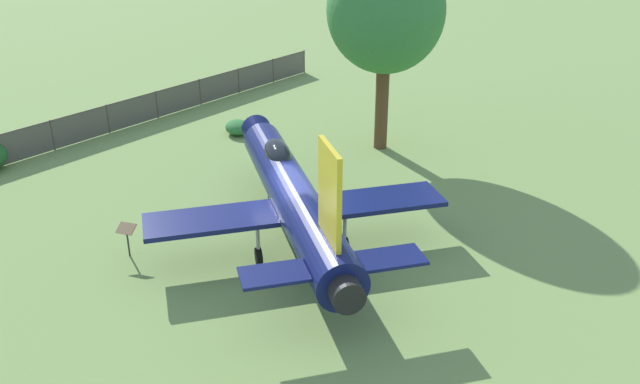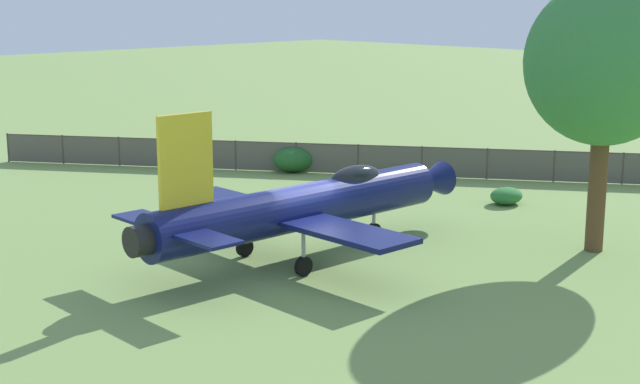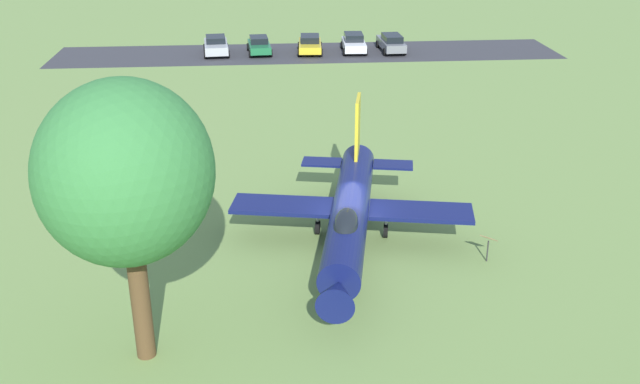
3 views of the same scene
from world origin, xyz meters
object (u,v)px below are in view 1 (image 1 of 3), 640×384
(shade_tree, at_px, (386,11))
(shrub_by_tree, at_px, (238,127))
(display_jet, at_px, (291,192))
(info_plaque, at_px, (127,233))

(shade_tree, distance_m, shrub_by_tree, 9.21)
(display_jet, relative_size, shrub_by_tree, 9.00)
(display_jet, xyz_separation_m, shrub_by_tree, (11.07, -0.16, -1.41))
(shrub_by_tree, bearing_deg, info_plaque, 152.32)
(shade_tree, bearing_deg, display_jet, 139.84)
(display_jet, relative_size, info_plaque, 11.70)
(shade_tree, relative_size, info_plaque, 7.84)
(display_jet, distance_m, info_plaque, 5.54)
(shrub_by_tree, bearing_deg, display_jet, 179.17)
(shade_tree, height_order, info_plaque, shade_tree)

